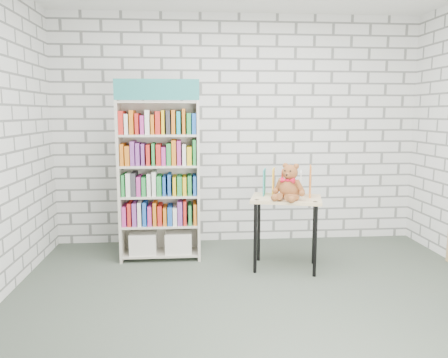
{
  "coord_description": "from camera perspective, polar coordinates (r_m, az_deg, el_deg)",
  "views": [
    {
      "loc": [
        -0.62,
        -3.41,
        1.62
      ],
      "look_at": [
        -0.26,
        0.95,
        0.95
      ],
      "focal_mm": 35.0,
      "sensor_mm": 36.0,
      "label": 1
    }
  ],
  "objects": [
    {
      "name": "teddy_bear",
      "position": [
        4.4,
        8.51,
        -0.79
      ],
      "size": [
        0.35,
        0.34,
        0.37
      ],
      "color": "brown",
      "rests_on": "display_table"
    },
    {
      "name": "bookshelf",
      "position": [
        4.83,
        -8.39,
        -0.04
      ],
      "size": [
        0.87,
        0.34,
        1.96
      ],
      "color": "beige",
      "rests_on": "ground"
    },
    {
      "name": "room_shell",
      "position": [
        3.47,
        5.73,
        11.36
      ],
      "size": [
        4.52,
        4.02,
        2.81
      ],
      "color": "silver",
      "rests_on": "ground"
    },
    {
      "name": "table_books",
      "position": [
        4.62,
        8.23,
        -0.34
      ],
      "size": [
        0.53,
        0.33,
        0.29
      ],
      "color": "teal",
      "rests_on": "display_table"
    },
    {
      "name": "ground",
      "position": [
        3.83,
        5.31,
        -16.39
      ],
      "size": [
        4.5,
        4.5,
        0.0
      ],
      "primitive_type": "plane",
      "color": "#404A3F",
      "rests_on": "ground"
    },
    {
      "name": "display_table",
      "position": [
        4.55,
        8.12,
        -3.7
      ],
      "size": [
        0.8,
        0.65,
        0.76
      ],
      "color": "#D9BC82",
      "rests_on": "ground"
    }
  ]
}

